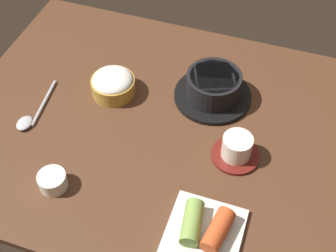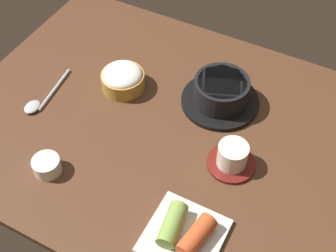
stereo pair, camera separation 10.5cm
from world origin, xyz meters
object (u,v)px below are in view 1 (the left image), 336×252
Objects in this scene: kimchi_plate at (205,229)px; side_bowl_near at (53,181)px; tea_cup_with_saucer at (237,149)px; rice_bowl at (113,84)px; spoon at (31,116)px; stone_pot at (213,87)px.

kimchi_plate is 33.59cm from side_bowl_near.
tea_cup_with_saucer is 20.68cm from kimchi_plate.
rice_bowl reaches higher than kimchi_plate.
kimchi_plate reaches higher than spoon.
spoon is (-49.38, -4.72, -2.15)cm from tea_cup_with_saucer.
stone_pot reaches higher than kimchi_plate.
kimchi_plate is at bearing -77.35° from stone_pot.
spoon is (-15.54, -14.48, -2.47)cm from rice_bowl.
rice_bowl and tea_cup_with_saucer have the same top height.
rice_bowl is 0.62× the size of spoon.
side_bowl_near reaches higher than spoon.
tea_cup_with_saucer is at bearing 29.94° from side_bowl_near.
stone_pot is 24.96cm from rice_bowl.
rice_bowl is 1.01× the size of tea_cup_with_saucer.
kimchi_plate is 0.84× the size of spoon.
tea_cup_with_saucer is (9.72, -16.19, -0.67)cm from stone_pot.
side_bowl_near is at bearing -92.32° from rice_bowl.
rice_bowl is 21.38cm from spoon.
tea_cup_with_saucer is 0.73× the size of kimchi_plate.
side_bowl_near is 21.12cm from spoon.
rice_bowl is 44.40cm from kimchi_plate.
stone_pot is at bearing 120.99° from tea_cup_with_saucer.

